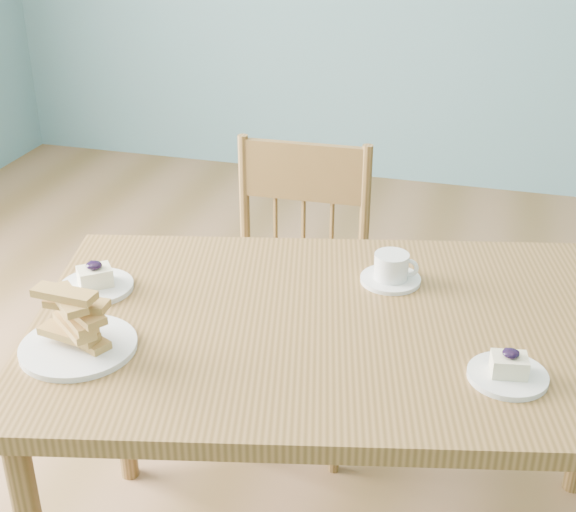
{
  "coord_description": "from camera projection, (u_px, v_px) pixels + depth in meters",
  "views": [
    {
      "loc": [
        0.02,
        -1.32,
        1.49
      ],
      "look_at": [
        -0.36,
        0.04,
        0.78
      ],
      "focal_mm": 50.0,
      "sensor_mm": 36.0,
      "label": 1
    }
  ],
  "objects": [
    {
      "name": "coffee_cup",
      "position": [
        392.0,
        270.0,
        1.67
      ],
      "size": [
        0.13,
        0.13,
        0.06
      ],
      "rotation": [
        0.0,
        0.0,
        0.04
      ],
      "color": "silver",
      "rests_on": "dining_table"
    },
    {
      "name": "dining_table",
      "position": [
        363.0,
        351.0,
        1.57
      ],
      "size": [
        1.41,
        1.0,
        0.68
      ],
      "rotation": [
        0.0,
        0.0,
        0.23
      ],
      "color": "olive",
      "rests_on": "ground"
    },
    {
      "name": "cheesecake_plate_near",
      "position": [
        508.0,
        371.0,
        1.37
      ],
      "size": [
        0.14,
        0.14,
        0.06
      ],
      "rotation": [
        0.0,
        0.0,
        0.16
      ],
      "color": "silver",
      "rests_on": "dining_table"
    },
    {
      "name": "dining_chair",
      "position": [
        293.0,
        295.0,
        2.17
      ],
      "size": [
        0.38,
        0.36,
        0.81
      ],
      "rotation": [
        0.0,
        0.0,
        0.03
      ],
      "color": "olive",
      "rests_on": "ground"
    },
    {
      "name": "biscotti_plate",
      "position": [
        76.0,
        329.0,
        1.43
      ],
      "size": [
        0.21,
        0.21,
        0.13
      ],
      "rotation": [
        0.0,
        0.0,
        -0.37
      ],
      "color": "silver",
      "rests_on": "dining_table"
    },
    {
      "name": "cheesecake_plate_far",
      "position": [
        96.0,
        282.0,
        1.64
      ],
      "size": [
        0.15,
        0.15,
        0.06
      ],
      "rotation": [
        0.0,
        0.0,
        0.68
      ],
      "color": "silver",
      "rests_on": "dining_table"
    }
  ]
}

